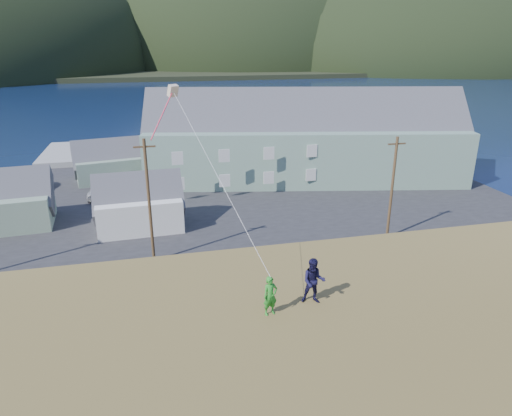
{
  "coord_description": "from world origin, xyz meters",
  "views": [
    {
      "loc": [
        -3.1,
        -32.13,
        16.68
      ],
      "look_at": [
        1.74,
        -11.39,
        8.8
      ],
      "focal_mm": 32.0,
      "sensor_mm": 36.0,
      "label": 1
    }
  ],
  "objects_px": {
    "lodge": "(305,138)",
    "shed_palegreen_far": "(113,161)",
    "kite_flyer_navy": "(314,281)",
    "shed_palegreen_near": "(0,202)",
    "kite_flyer_green": "(270,296)",
    "wharf": "(133,151)",
    "shed_white": "(139,203)"
  },
  "relations": [
    {
      "from": "shed_palegreen_near",
      "to": "shed_white",
      "type": "distance_m",
      "value": 12.95
    },
    {
      "from": "shed_palegreen_far",
      "to": "wharf",
      "type": "bearing_deg",
      "value": 71.56
    },
    {
      "from": "lodge",
      "to": "shed_palegreen_far",
      "type": "distance_m",
      "value": 24.12
    },
    {
      "from": "lodge",
      "to": "kite_flyer_navy",
      "type": "distance_m",
      "value": 41.02
    },
    {
      "from": "kite_flyer_navy",
      "to": "shed_palegreen_far",
      "type": "bearing_deg",
      "value": 120.51
    },
    {
      "from": "wharf",
      "to": "lodge",
      "type": "relative_size",
      "value": 0.65
    },
    {
      "from": "lodge",
      "to": "shed_white",
      "type": "height_order",
      "value": "lodge"
    },
    {
      "from": "shed_palegreen_far",
      "to": "shed_white",
      "type": "bearing_deg",
      "value": -89.47
    },
    {
      "from": "wharf",
      "to": "shed_white",
      "type": "distance_m",
      "value": 31.15
    },
    {
      "from": "lodge",
      "to": "shed_white",
      "type": "distance_m",
      "value": 23.58
    },
    {
      "from": "shed_palegreen_far",
      "to": "kite_flyer_green",
      "type": "bearing_deg",
      "value": -89.45
    },
    {
      "from": "lodge",
      "to": "shed_palegreen_far",
      "type": "bearing_deg",
      "value": 179.39
    },
    {
      "from": "shed_palegreen_far",
      "to": "kite_flyer_green",
      "type": "relative_size",
      "value": 6.72
    },
    {
      "from": "lodge",
      "to": "kite_flyer_navy",
      "type": "height_order",
      "value": "lodge"
    },
    {
      "from": "shed_white",
      "to": "shed_palegreen_far",
      "type": "relative_size",
      "value": 0.81
    },
    {
      "from": "shed_palegreen_far",
      "to": "shed_palegreen_near",
      "type": "bearing_deg",
      "value": -134.03
    },
    {
      "from": "shed_palegreen_near",
      "to": "kite_flyer_navy",
      "type": "distance_m",
      "value": 36.23
    },
    {
      "from": "kite_flyer_green",
      "to": "kite_flyer_navy",
      "type": "bearing_deg",
      "value": -0.66
    },
    {
      "from": "shed_palegreen_near",
      "to": "kite_flyer_green",
      "type": "height_order",
      "value": "kite_flyer_green"
    },
    {
      "from": "wharf",
      "to": "lodge",
      "type": "xyz_separation_m",
      "value": [
        21.47,
        -19.04,
        4.77
      ]
    },
    {
      "from": "shed_palegreen_far",
      "to": "kite_flyer_navy",
      "type": "xyz_separation_m",
      "value": [
        10.43,
        -43.85,
        5.69
      ]
    },
    {
      "from": "shed_white",
      "to": "kite_flyer_green",
      "type": "xyz_separation_m",
      "value": [
        5.3,
        -27.18,
        5.49
      ]
    },
    {
      "from": "shed_palegreen_near",
      "to": "kite_flyer_navy",
      "type": "relative_size",
      "value": 5.28
    },
    {
      "from": "wharf",
      "to": "kite_flyer_green",
      "type": "relative_size",
      "value": 17.13
    },
    {
      "from": "shed_white",
      "to": "kite_flyer_navy",
      "type": "relative_size",
      "value": 4.53
    },
    {
      "from": "wharf",
      "to": "kite_flyer_green",
      "type": "distance_m",
      "value": 59.1
    },
    {
      "from": "kite_flyer_green",
      "to": "shed_palegreen_far",
      "type": "bearing_deg",
      "value": 87.85
    },
    {
      "from": "kite_flyer_navy",
      "to": "shed_palegreen_near",
      "type": "bearing_deg",
      "value": 140.46
    },
    {
      "from": "wharf",
      "to": "shed_white",
      "type": "relative_size",
      "value": 3.15
    },
    {
      "from": "wharf",
      "to": "shed_palegreen_far",
      "type": "relative_size",
      "value": 2.55
    },
    {
      "from": "lodge",
      "to": "shed_palegreen_near",
      "type": "distance_m",
      "value": 33.96
    },
    {
      "from": "shed_palegreen_near",
      "to": "shed_palegreen_far",
      "type": "relative_size",
      "value": 0.95
    }
  ]
}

